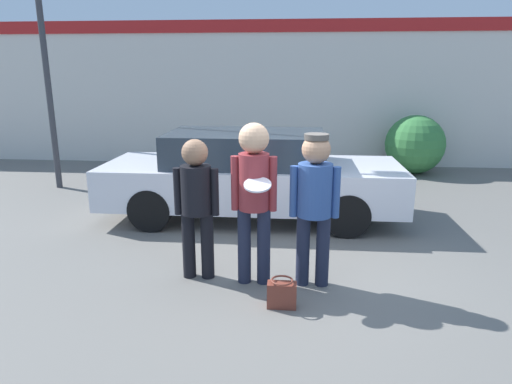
{
  "coord_description": "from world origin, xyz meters",
  "views": [
    {
      "loc": [
        0.07,
        -4.87,
        2.36
      ],
      "look_at": [
        -0.38,
        0.17,
        1.01
      ],
      "focal_mm": 32.0,
      "sensor_mm": 36.0,
      "label": 1
    }
  ],
  "objects": [
    {
      "name": "ground_plane",
      "position": [
        0.0,
        0.0,
        0.0
      ],
      "size": [
        56.0,
        56.0,
        0.0
      ],
      "primitive_type": "plane",
      "color": "#66635E"
    },
    {
      "name": "shrub",
      "position": [
        2.83,
        6.01,
        0.68
      ],
      "size": [
        1.37,
        1.37,
        1.37
      ],
      "color": "#387A3D",
      "rests_on": "ground"
    },
    {
      "name": "storefront_building",
      "position": [
        0.0,
        6.88,
        1.81
      ],
      "size": [
        24.0,
        0.22,
        3.56
      ],
      "color": "silver",
      "rests_on": "ground"
    },
    {
      "name": "parked_car_near",
      "position": [
        -0.66,
        2.3,
        0.72
      ],
      "size": [
        4.75,
        1.77,
        1.42
      ],
      "color": "silver",
      "rests_on": "ground"
    },
    {
      "name": "person_middle_with_frisbee",
      "position": [
        -0.38,
        -0.08,
        1.11
      ],
      "size": [
        0.5,
        0.56,
        1.83
      ],
      "color": "#1E2338",
      "rests_on": "ground"
    },
    {
      "name": "person_left",
      "position": [
        -1.04,
        -0.0,
        0.97
      ],
      "size": [
        0.52,
        0.35,
        1.63
      ],
      "color": "black",
      "rests_on": "ground"
    },
    {
      "name": "person_right",
      "position": [
        0.28,
        -0.08,
        1.04
      ],
      "size": [
        0.54,
        0.37,
        1.72
      ],
      "color": "#1E2338",
      "rests_on": "ground"
    },
    {
      "name": "handbag",
      "position": [
        -0.04,
        -0.63,
        0.15
      ],
      "size": [
        0.3,
        0.23,
        0.31
      ],
      "color": "brown",
      "rests_on": "ground"
    }
  ]
}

